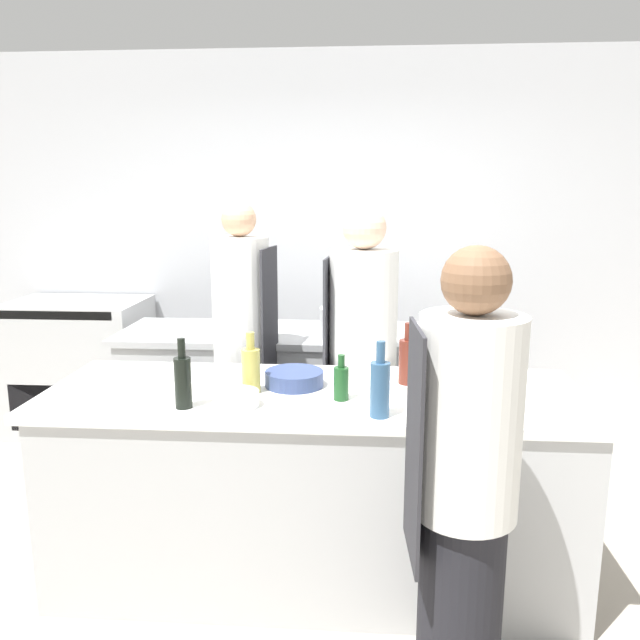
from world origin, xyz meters
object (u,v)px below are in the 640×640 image
at_px(bowl_mixing_large, 451,373).
at_px(bottle_sauce, 380,387).
at_px(bowl_ceramic_blue, 294,378).
at_px(stockpot, 343,323).
at_px(bottle_olive_oil, 183,380).
at_px(bottle_wine, 341,382).
at_px(chef_at_stove, 243,354).
at_px(bowl_prep_small, 237,399).
at_px(oven_range, 81,366).
at_px(bottle_vinegar, 251,369).
at_px(bowl_wooden_salad, 441,397).
at_px(bottle_cooking_oil, 408,360).
at_px(chef_at_pass_far, 362,367).
at_px(chef_at_prep_near, 464,493).

bearing_deg(bowl_mixing_large, bottle_sauce, -123.43).
relative_size(bowl_ceramic_blue, stockpot, 0.96).
relative_size(bottle_olive_oil, bottle_wine, 1.48).
xyz_separation_m(bottle_sauce, bowl_ceramic_blue, (-0.38, 0.37, -0.09)).
relative_size(chef_at_stove, bowl_prep_small, 9.34).
bearing_deg(stockpot, bowl_mixing_large, -55.86).
bearing_deg(stockpot, bowl_ceramic_blue, -100.78).
bearing_deg(bottle_sauce, oven_range, 137.08).
distance_m(oven_range, stockpot, 2.18).
xyz_separation_m(bottle_vinegar, bowl_prep_small, (-0.03, -0.18, -0.08)).
bearing_deg(bottle_olive_oil, bowl_wooden_salad, 5.90).
bearing_deg(bowl_wooden_salad, bowl_prep_small, -174.89).
bearing_deg(bowl_ceramic_blue, bottle_sauce, -44.28).
relative_size(bowl_ceramic_blue, bowl_wooden_salad, 0.99).
distance_m(bottle_wine, bowl_mixing_large, 0.61).
relative_size(bowl_mixing_large, bowl_wooden_salad, 0.89).
bearing_deg(bottle_cooking_oil, chef_at_pass_far, 116.06).
bearing_deg(oven_range, chef_at_stove, -34.28).
relative_size(bowl_mixing_large, bowl_ceramic_blue, 0.90).
distance_m(bottle_wine, bottle_sauce, 0.25).
relative_size(chef_at_stove, bottle_cooking_oil, 6.04).
bearing_deg(bowl_prep_small, bottle_cooking_oil, 26.77).
relative_size(oven_range, chef_at_pass_far, 0.58).
distance_m(chef_at_stove, bowl_mixing_large, 1.23).
bearing_deg(chef_at_prep_near, chef_at_pass_far, 11.37).
xyz_separation_m(oven_range, bottle_cooking_oil, (2.33, -1.60, 0.53)).
height_order(chef_at_pass_far, stockpot, chef_at_pass_far).
relative_size(chef_at_pass_far, bottle_vinegar, 6.29).
bearing_deg(oven_range, bowl_prep_small, -50.63).
bearing_deg(chef_at_stove, bottle_olive_oil, 4.68).
xyz_separation_m(bottle_cooking_oil, bowl_prep_small, (-0.72, -0.37, -0.08)).
distance_m(oven_range, bottle_olive_oil, 2.49).
bearing_deg(bottle_olive_oil, bowl_ceramic_blue, 37.72).
xyz_separation_m(bottle_olive_oil, bowl_prep_small, (0.21, 0.03, -0.08)).
xyz_separation_m(chef_at_prep_near, bottle_vinegar, (-0.83, 0.70, 0.20)).
bearing_deg(bottle_vinegar, stockpot, 71.34).
xyz_separation_m(chef_at_stove, stockpot, (0.56, 0.28, 0.13)).
distance_m(oven_range, bottle_sauce, 3.05).
relative_size(bottle_wine, bowl_mixing_large, 0.82).
bearing_deg(bowl_ceramic_blue, bottle_cooking_oil, 8.19).
xyz_separation_m(bottle_cooking_oil, bowl_wooden_salad, (0.12, -0.29, -0.08)).
distance_m(bottle_olive_oil, bottle_vinegar, 0.32).
xyz_separation_m(oven_range, chef_at_pass_far, (2.12, -1.16, 0.37)).
bearing_deg(chef_at_pass_far, bowl_prep_small, 151.84).
height_order(oven_range, bottle_cooking_oil, bottle_cooking_oil).
height_order(bottle_olive_oil, bowl_mixing_large, bottle_olive_oil).
distance_m(oven_range, bowl_mixing_large, 3.00).
xyz_separation_m(bottle_olive_oil, stockpot, (0.60, 1.29, -0.02)).
height_order(bottle_sauce, bowl_mixing_large, bottle_sauce).
xyz_separation_m(bottle_cooking_oil, bowl_mixing_large, (0.21, 0.08, -0.08)).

